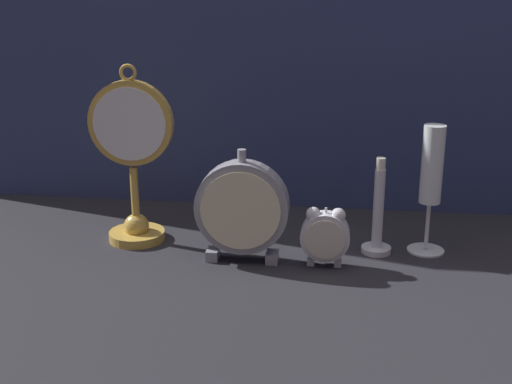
{
  "coord_description": "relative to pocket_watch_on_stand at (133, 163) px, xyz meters",
  "views": [
    {
      "loc": [
        0.14,
        -1.05,
        0.48
      ],
      "look_at": [
        0.0,
        0.08,
        0.11
      ],
      "focal_mm": 50.0,
      "sensor_mm": 36.0,
      "label": 1
    }
  ],
  "objects": [
    {
      "name": "fabric_backdrop_drape",
      "position": [
        0.22,
        0.22,
        0.25
      ],
      "size": [
        1.34,
        0.01,
        0.79
      ],
      "primitive_type": "cube",
      "color": "navy",
      "rests_on": "ground_plane"
    },
    {
      "name": "mantel_clock_silver",
      "position": [
        0.2,
        -0.07,
        -0.05
      ],
      "size": [
        0.15,
        0.04,
        0.19
      ],
      "color": "gray",
      "rests_on": "ground_plane"
    },
    {
      "name": "pocket_watch_on_stand",
      "position": [
        0.0,
        0.0,
        0.0
      ],
      "size": [
        0.15,
        0.1,
        0.31
      ],
      "color": "gold",
      "rests_on": "ground_plane"
    },
    {
      "name": "alarm_clock_twin_bell",
      "position": [
        0.34,
        -0.07,
        -0.09
      ],
      "size": [
        0.08,
        0.03,
        0.1
      ],
      "color": "silver",
      "rests_on": "ground_plane"
    },
    {
      "name": "brass_candlestick",
      "position": [
        0.42,
        -0.0,
        -0.08
      ],
      "size": [
        0.05,
        0.05,
        0.17
      ],
      "color": "silver",
      "rests_on": "ground_plane"
    },
    {
      "name": "ground_plane",
      "position": [
        0.22,
        -0.1,
        -0.14
      ],
      "size": [
        4.0,
        4.0,
        0.0
      ],
      "primitive_type": "plane",
      "color": "#232328"
    },
    {
      "name": "champagne_flute",
      "position": [
        0.51,
        0.01,
        -0.01
      ],
      "size": [
        0.06,
        0.06,
        0.22
      ],
      "color": "silver",
      "rests_on": "ground_plane"
    }
  ]
}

